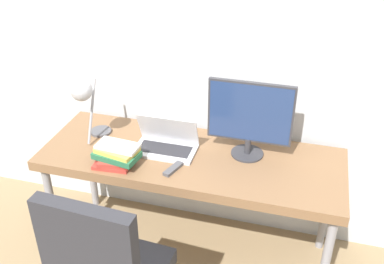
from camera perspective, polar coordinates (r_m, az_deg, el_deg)
The scene contains 7 objects.
wall_back at distance 2.74m, azimuth 2.09°, elevation 10.88°, with size 8.00×0.05×2.60m.
desk at distance 2.68m, azimuth -0.13°, elevation -4.12°, with size 1.78×0.64×0.76m.
laptop at distance 2.68m, azimuth -3.33°, elevation -1.44°, with size 0.37×0.21×0.21m.
monitor at distance 2.55m, azimuth 7.37°, elevation 1.94°, with size 0.48×0.19×0.46m.
desk_lamp at distance 2.67m, azimuth -13.51°, elevation 4.42°, with size 0.13×0.30×0.44m.
book_stack at distance 2.58m, azimuth -9.61°, elevation -2.89°, with size 0.27×0.20×0.12m.
tv_remote at distance 2.52m, azimuth -2.40°, elevation -4.70°, with size 0.08×0.15×0.02m.
Camera 1 is at (0.60, -1.80, 2.23)m, focal length 42.00 mm.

